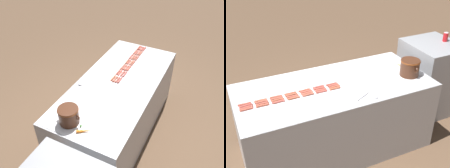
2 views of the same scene
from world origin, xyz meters
TOP-DOWN VIEW (x-y plane):
  - ground_plane at (0.00, 0.00)m, footprint 20.00×20.00m
  - griddle_counter at (0.00, 0.00)m, footprint 1.01×2.22m
  - back_cabinet at (-0.21, 1.60)m, footprint 0.75×0.67m
  - hot_dog_0 at (-0.01, -0.99)m, footprint 0.03×0.13m
  - hot_dog_1 at (-0.01, -0.83)m, footprint 0.02×0.13m
  - hot_dog_2 at (-0.01, -0.67)m, footprint 0.03×0.13m
  - hot_dog_3 at (-0.01, -0.51)m, footprint 0.03×0.13m
  - hot_dog_4 at (-0.01, -0.35)m, footprint 0.03×0.13m
  - hot_dog_5 at (-0.01, -0.19)m, footprint 0.03×0.13m
  - hot_dog_6 at (-0.01, -0.03)m, footprint 0.03×0.13m
  - hot_dog_7 at (0.02, -0.98)m, footprint 0.03×0.13m
  - hot_dog_8 at (0.02, -0.83)m, footprint 0.03×0.13m
  - hot_dog_9 at (0.02, -0.67)m, footprint 0.03×0.13m
  - hot_dog_10 at (0.02, -0.51)m, footprint 0.02×0.13m
  - hot_dog_11 at (0.02, -0.34)m, footprint 0.03×0.13m
  - hot_dog_12 at (0.02, -0.20)m, footprint 0.03×0.13m
  - hot_dog_13 at (0.02, -0.03)m, footprint 0.02×0.13m
  - hot_dog_14 at (0.06, -0.98)m, footprint 0.03×0.13m
  - hot_dog_15 at (0.06, -0.82)m, footprint 0.02×0.13m
  - hot_dog_16 at (0.06, -0.66)m, footprint 0.03×0.13m
  - hot_dog_17 at (0.06, -0.51)m, footprint 0.03×0.13m
  - hot_dog_18 at (0.06, -0.35)m, footprint 0.03×0.13m
  - hot_dog_19 at (0.06, -0.19)m, footprint 0.03×0.13m
  - hot_dog_20 at (0.06, -0.03)m, footprint 0.03×0.13m
  - hot_dog_21 at (0.09, -0.99)m, footprint 0.03×0.13m
  - hot_dog_22 at (0.09, -0.83)m, footprint 0.03×0.13m
  - hot_dog_23 at (0.09, -0.67)m, footprint 0.03×0.13m
  - hot_dog_24 at (0.09, -0.51)m, footprint 0.03×0.13m
  - hot_dog_25 at (0.09, -0.35)m, footprint 0.03×0.13m
  - hot_dog_26 at (0.09, -0.19)m, footprint 0.03×0.13m
  - hot_dog_27 at (0.09, -0.04)m, footprint 0.02×0.13m
  - bean_pot at (0.17, 0.90)m, footprint 0.29×0.23m
  - serving_spoon at (0.40, 0.24)m, footprint 0.16×0.26m
  - carrot at (-0.05, 0.95)m, footprint 0.16×0.12m
  - soda_can at (-0.22, 1.78)m, footprint 0.07×0.07m

SIDE VIEW (x-z plane):
  - ground_plane at x=0.00m, z-range 0.00..0.00m
  - griddle_counter at x=0.00m, z-range 0.00..0.89m
  - back_cabinet at x=-0.21m, z-range 0.00..1.04m
  - serving_spoon at x=0.40m, z-range 0.89..0.91m
  - hot_dog_0 at x=-0.01m, z-range 0.89..0.92m
  - hot_dog_1 at x=-0.01m, z-range 0.89..0.92m
  - hot_dog_2 at x=-0.01m, z-range 0.89..0.92m
  - hot_dog_3 at x=-0.01m, z-range 0.89..0.92m
  - hot_dog_4 at x=-0.01m, z-range 0.89..0.92m
  - hot_dog_5 at x=-0.01m, z-range 0.89..0.92m
  - hot_dog_6 at x=-0.01m, z-range 0.89..0.92m
  - hot_dog_7 at x=0.02m, z-range 0.89..0.92m
  - hot_dog_8 at x=0.02m, z-range 0.89..0.92m
  - hot_dog_9 at x=0.02m, z-range 0.89..0.92m
  - hot_dog_10 at x=0.02m, z-range 0.89..0.92m
  - hot_dog_11 at x=0.02m, z-range 0.89..0.92m
  - hot_dog_12 at x=0.02m, z-range 0.89..0.92m
  - hot_dog_13 at x=0.02m, z-range 0.89..0.92m
  - hot_dog_14 at x=0.06m, z-range 0.89..0.92m
  - hot_dog_15 at x=0.06m, z-range 0.89..0.92m
  - hot_dog_16 at x=0.06m, z-range 0.89..0.92m
  - hot_dog_17 at x=0.06m, z-range 0.89..0.92m
  - hot_dog_18 at x=0.06m, z-range 0.89..0.92m
  - hot_dog_19 at x=0.06m, z-range 0.89..0.92m
  - hot_dog_20 at x=0.06m, z-range 0.89..0.92m
  - hot_dog_21 at x=0.09m, z-range 0.89..0.92m
  - hot_dog_22 at x=0.09m, z-range 0.89..0.92m
  - hot_dog_23 at x=0.09m, z-range 0.89..0.92m
  - hot_dog_24 at x=0.09m, z-range 0.89..0.92m
  - hot_dog_25 at x=0.09m, z-range 0.89..0.92m
  - hot_dog_26 at x=0.09m, z-range 0.89..0.92m
  - hot_dog_27 at x=0.09m, z-range 0.89..0.92m
  - carrot at x=-0.05m, z-range 0.89..0.93m
  - bean_pot at x=0.17m, z-range 0.91..1.10m
  - soda_can at x=-0.22m, z-range 1.04..1.16m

